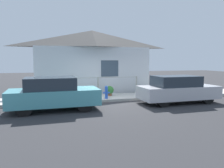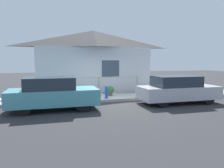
{
  "view_description": "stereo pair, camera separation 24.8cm",
  "coord_description": "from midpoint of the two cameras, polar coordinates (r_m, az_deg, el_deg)",
  "views": [
    {
      "loc": [
        -2.69,
        -10.6,
        2.12
      ],
      "look_at": [
        0.41,
        0.3,
        0.9
      ],
      "focal_mm": 35.0,
      "sensor_mm": 36.0,
      "label": 1
    },
    {
      "loc": [
        -2.45,
        -10.67,
        2.12
      ],
      "look_at": [
        0.41,
        0.3,
        0.9
      ],
      "focal_mm": 35.0,
      "sensor_mm": 36.0,
      "label": 2
    }
  ],
  "objects": [
    {
      "name": "fire_hydrant",
      "position": [
        11.41,
        -2.1,
        -2.08
      ],
      "size": [
        0.37,
        0.16,
        0.68
      ],
      "color": "blue",
      "rests_on": "sidewalk"
    },
    {
      "name": "potted_plant_by_fence",
      "position": [
        12.43,
        -12.56,
        -1.92
      ],
      "size": [
        0.38,
        0.38,
        0.5
      ],
      "color": "#9E5638",
      "rests_on": "sidewalk"
    },
    {
      "name": "potted_plant_corner",
      "position": [
        13.56,
        11.75,
        -1.01
      ],
      "size": [
        0.54,
        0.54,
        0.61
      ],
      "color": "#9E5638",
      "rests_on": "sidewalk"
    },
    {
      "name": "car_right",
      "position": [
        11.36,
        16.15,
        -1.37
      ],
      "size": [
        3.99,
        1.66,
        1.37
      ],
      "rotation": [
        0.0,
        0.0,
        0.02
      ],
      "color": "#B7B7BC",
      "rests_on": "ground_plane"
    },
    {
      "name": "potted_plant_near_hydrant",
      "position": [
        12.32,
        -1.18,
        -1.68
      ],
      "size": [
        0.46,
        0.46,
        0.56
      ],
      "color": "brown",
      "rests_on": "sidewalk"
    },
    {
      "name": "car_left",
      "position": [
        9.64,
        -15.79,
        -2.47
      ],
      "size": [
        3.8,
        1.72,
        1.42
      ],
      "rotation": [
        0.0,
        0.0,
        0.02
      ],
      "color": "teal",
      "rests_on": "ground_plane"
    },
    {
      "name": "house",
      "position": [
        14.38,
        -5.64,
        10.66
      ],
      "size": [
        7.55,
        2.23,
        4.06
      ],
      "color": "silver",
      "rests_on": "ground_plane"
    },
    {
      "name": "sidewalk",
      "position": [
        12.06,
        -3.36,
        -3.66
      ],
      "size": [
        24.0,
        1.93,
        0.14
      ],
      "color": "#B2AFA8",
      "rests_on": "ground_plane"
    },
    {
      "name": "ground_plane",
      "position": [
        11.14,
        -2.27,
        -4.83
      ],
      "size": [
        60.0,
        60.0,
        0.0
      ],
      "primitive_type": "plane",
      "color": "#2D2D30"
    },
    {
      "name": "fence",
      "position": [
        12.76,
        -4.18,
        -0.19
      ],
      "size": [
        4.9,
        0.1,
        1.04
      ],
      "color": "#999993",
      "rests_on": "sidewalk"
    }
  ]
}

